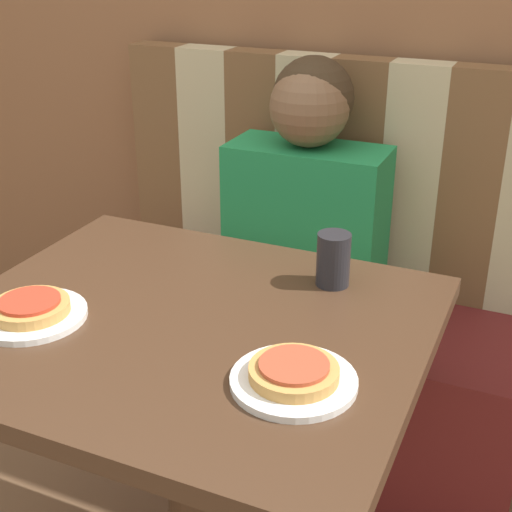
{
  "coord_description": "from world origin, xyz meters",
  "views": [
    {
      "loc": [
        0.56,
        -0.95,
        1.39
      ],
      "look_at": [
        0.0,
        0.31,
        0.75
      ],
      "focal_mm": 50.0,
      "sensor_mm": 36.0,
      "label": 1
    }
  ],
  "objects_px": {
    "drinking_cup": "(333,260)",
    "person": "(308,189)",
    "plate_left": "(32,315)",
    "pizza_left": "(30,306)",
    "pizza_right": "(294,371)",
    "plate_right": "(294,381)"
  },
  "relations": [
    {
      "from": "drinking_cup",
      "to": "person",
      "type": "bearing_deg",
      "value": 116.39
    },
    {
      "from": "plate_left",
      "to": "person",
      "type": "bearing_deg",
      "value": 71.42
    },
    {
      "from": "pizza_left",
      "to": "person",
      "type": "bearing_deg",
      "value": 71.42
    },
    {
      "from": "pizza_right",
      "to": "drinking_cup",
      "type": "xyz_separation_m",
      "value": [
        -0.05,
        0.34,
        0.03
      ]
    },
    {
      "from": "plate_right",
      "to": "person",
      "type": "bearing_deg",
      "value": 108.58
    },
    {
      "from": "pizza_right",
      "to": "drinking_cup",
      "type": "relative_size",
      "value": 1.31
    },
    {
      "from": "plate_left",
      "to": "pizza_right",
      "type": "distance_m",
      "value": 0.5
    },
    {
      "from": "plate_right",
      "to": "drinking_cup",
      "type": "relative_size",
      "value": 1.85
    },
    {
      "from": "person",
      "to": "drinking_cup",
      "type": "xyz_separation_m",
      "value": [
        0.2,
        -0.39,
        0.01
      ]
    },
    {
      "from": "drinking_cup",
      "to": "pizza_right",
      "type": "bearing_deg",
      "value": -81.41
    },
    {
      "from": "person",
      "to": "pizza_left",
      "type": "relative_size",
      "value": 4.61
    },
    {
      "from": "plate_left",
      "to": "plate_right",
      "type": "bearing_deg",
      "value": 0.0
    },
    {
      "from": "pizza_right",
      "to": "pizza_left",
      "type": "bearing_deg",
      "value": 180.0
    },
    {
      "from": "pizza_left",
      "to": "drinking_cup",
      "type": "xyz_separation_m",
      "value": [
        0.44,
        0.34,
        0.03
      ]
    },
    {
      "from": "drinking_cup",
      "to": "plate_right",
      "type": "bearing_deg",
      "value": -81.41
    },
    {
      "from": "plate_right",
      "to": "pizza_left",
      "type": "xyz_separation_m",
      "value": [
        -0.49,
        -0.0,
        0.02
      ]
    },
    {
      "from": "plate_right",
      "to": "pizza_left",
      "type": "height_order",
      "value": "pizza_left"
    },
    {
      "from": "pizza_right",
      "to": "drinking_cup",
      "type": "height_order",
      "value": "drinking_cup"
    },
    {
      "from": "plate_left",
      "to": "plate_right",
      "type": "relative_size",
      "value": 1.0
    },
    {
      "from": "plate_right",
      "to": "pizza_right",
      "type": "distance_m",
      "value": 0.02
    },
    {
      "from": "plate_right",
      "to": "drinking_cup",
      "type": "xyz_separation_m",
      "value": [
        -0.05,
        0.34,
        0.05
      ]
    },
    {
      "from": "person",
      "to": "plate_right",
      "type": "relative_size",
      "value": 3.26
    }
  ]
}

